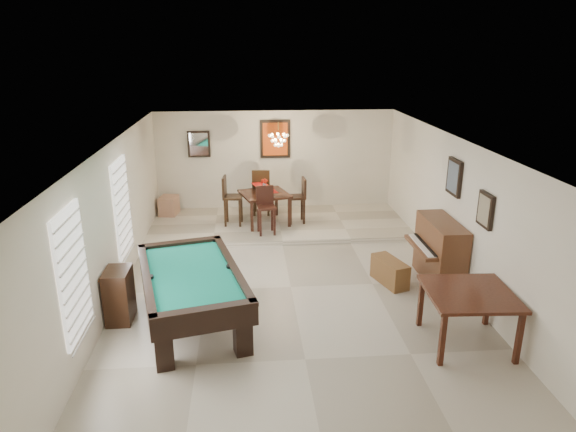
{
  "coord_description": "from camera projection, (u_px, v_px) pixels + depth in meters",
  "views": [
    {
      "loc": [
        -0.75,
        -8.32,
        4.15
      ],
      "look_at": [
        0.0,
        0.6,
        1.15
      ],
      "focal_mm": 32.0,
      "sensor_mm": 36.0,
      "label": 1
    }
  ],
  "objects": [
    {
      "name": "ground_plane",
      "position": [
        291.0,
        287.0,
        9.25
      ],
      "size": [
        6.0,
        9.0,
        0.02
      ],
      "primitive_type": "cube",
      "color": "beige"
    },
    {
      "name": "wall_back",
      "position": [
        275.0,
        162.0,
        13.08
      ],
      "size": [
        6.0,
        0.04,
        2.6
      ],
      "primitive_type": "cube",
      "color": "silver",
      "rests_on": "ground_plane"
    },
    {
      "name": "wall_front",
      "position": [
        336.0,
        381.0,
        4.58
      ],
      "size": [
        6.0,
        0.04,
        2.6
      ],
      "primitive_type": "cube",
      "color": "silver",
      "rests_on": "ground_plane"
    },
    {
      "name": "wall_left",
      "position": [
        113.0,
        224.0,
        8.59
      ],
      "size": [
        0.04,
        9.0,
        2.6
      ],
      "primitive_type": "cube",
      "color": "silver",
      "rests_on": "ground_plane"
    },
    {
      "name": "wall_right",
      "position": [
        460.0,
        214.0,
        9.07
      ],
      "size": [
        0.04,
        9.0,
        2.6
      ],
      "primitive_type": "cube",
      "color": "silver",
      "rests_on": "ground_plane"
    },
    {
      "name": "ceiling",
      "position": [
        291.0,
        144.0,
        8.42
      ],
      "size": [
        6.0,
        9.0,
        0.04
      ],
      "primitive_type": "cube",
      "color": "white",
      "rests_on": "wall_back"
    },
    {
      "name": "dining_step",
      "position": [
        279.0,
        224.0,
        12.29
      ],
      "size": [
        6.0,
        2.5,
        0.12
      ],
      "primitive_type": "cube",
      "color": "beige",
      "rests_on": "ground_plane"
    },
    {
      "name": "window_left_front",
      "position": [
        73.0,
        274.0,
        6.48
      ],
      "size": [
        0.06,
        1.0,
        1.7
      ],
      "primitive_type": "cube",
      "color": "white",
      "rests_on": "wall_left"
    },
    {
      "name": "window_left_rear",
      "position": [
        122.0,
        207.0,
        9.13
      ],
      "size": [
        0.06,
        1.0,
        1.7
      ],
      "primitive_type": "cube",
      "color": "white",
      "rests_on": "wall_left"
    },
    {
      "name": "pool_table",
      "position": [
        192.0,
        298.0,
        7.9
      ],
      "size": [
        1.98,
        2.86,
        0.87
      ],
      "primitive_type": null,
      "rotation": [
        0.0,
        0.0,
        0.24
      ],
      "color": "black",
      "rests_on": "ground_plane"
    },
    {
      "name": "square_table",
      "position": [
        467.0,
        318.0,
        7.38
      ],
      "size": [
        1.26,
        1.26,
        0.83
      ],
      "primitive_type": null,
      "rotation": [
        0.0,
        0.0,
        -0.05
      ],
      "color": "#33160C",
      "rests_on": "ground_plane"
    },
    {
      "name": "upright_piano",
      "position": [
        433.0,
        252.0,
        9.3
      ],
      "size": [
        0.78,
        1.39,
        1.16
      ],
      "primitive_type": null,
      "color": "brown",
      "rests_on": "ground_plane"
    },
    {
      "name": "piano_bench",
      "position": [
        390.0,
        272.0,
        9.32
      ],
      "size": [
        0.56,
        0.88,
        0.46
      ],
      "primitive_type": "cube",
      "rotation": [
        0.0,
        0.0,
        0.31
      ],
      "color": "brown",
      "rests_on": "ground_plane"
    },
    {
      "name": "apothecary_chest",
      "position": [
        119.0,
        295.0,
        8.01
      ],
      "size": [
        0.38,
        0.57,
        0.85
      ],
      "primitive_type": "cube",
      "color": "black",
      "rests_on": "ground_plane"
    },
    {
      "name": "dining_table",
      "position": [
        265.0,
        206.0,
        12.07
      ],
      "size": [
        1.28,
        1.28,
        0.86
      ],
      "primitive_type": null,
      "rotation": [
        0.0,
        0.0,
        0.28
      ],
      "color": "black",
      "rests_on": "dining_step"
    },
    {
      "name": "flower_vase",
      "position": [
        264.0,
        183.0,
        11.9
      ],
      "size": [
        0.15,
        0.15,
        0.22
      ],
      "primitive_type": null,
      "rotation": [
        0.0,
        0.0,
        -0.22
      ],
      "color": "#AF210F",
      "rests_on": "dining_table"
    },
    {
      "name": "dining_chair_south",
      "position": [
        266.0,
        211.0,
        11.36
      ],
      "size": [
        0.44,
        0.44,
        1.06
      ],
      "primitive_type": null,
      "rotation": [
        0.0,
        0.0,
        0.12
      ],
      "color": "black",
      "rests_on": "dining_step"
    },
    {
      "name": "dining_chair_north",
      "position": [
        262.0,
        191.0,
        12.69
      ],
      "size": [
        0.47,
        0.47,
        1.16
      ],
      "primitive_type": null,
      "rotation": [
        0.0,
        0.0,
        3.04
      ],
      "color": "black",
      "rests_on": "dining_step"
    },
    {
      "name": "dining_chair_west",
      "position": [
        233.0,
        201.0,
        11.93
      ],
      "size": [
        0.47,
        0.47,
        1.15
      ],
      "primitive_type": null,
      "rotation": [
        0.0,
        0.0,
        1.46
      ],
      "color": "black",
      "rests_on": "dining_step"
    },
    {
      "name": "dining_chair_east",
      "position": [
        296.0,
        200.0,
        12.09
      ],
      "size": [
        0.42,
        0.42,
        1.07
      ],
      "primitive_type": null,
      "rotation": [
        0.0,
        0.0,
        -1.51
      ],
      "color": "black",
      "rests_on": "dining_step"
    },
    {
      "name": "corner_bench",
      "position": [
        169.0,
        205.0,
        12.75
      ],
      "size": [
        0.49,
        0.57,
        0.46
      ],
      "primitive_type": "cube",
      "rotation": [
        0.0,
        0.0,
        -0.17
      ],
      "color": "tan",
      "rests_on": "dining_step"
    },
    {
      "name": "chandelier",
      "position": [
        278.0,
        135.0,
        11.57
      ],
      "size": [
        0.44,
        0.44,
        0.6
      ],
      "primitive_type": null,
      "color": "#FFE5B2",
      "rests_on": "ceiling"
    },
    {
      "name": "back_painting",
      "position": [
        275.0,
        139.0,
        12.85
      ],
      "size": [
        0.75,
        0.06,
        0.95
      ],
      "primitive_type": "cube",
      "color": "#D84C14",
      "rests_on": "wall_back"
    },
    {
      "name": "back_mirror",
      "position": [
        199.0,
        144.0,
        12.73
      ],
      "size": [
        0.55,
        0.06,
        0.65
      ],
      "primitive_type": "cube",
      "color": "white",
      "rests_on": "wall_back"
    },
    {
      "name": "right_picture_upper",
      "position": [
        454.0,
        177.0,
        9.16
      ],
      "size": [
        0.06,
        0.55,
        0.65
      ],
      "primitive_type": "cube",
      "color": "slate",
      "rests_on": "wall_right"
    },
    {
      "name": "right_picture_lower",
      "position": [
        486.0,
        210.0,
        7.99
      ],
      "size": [
        0.06,
        0.45,
        0.55
      ],
      "primitive_type": "cube",
      "color": "gray",
      "rests_on": "wall_right"
    }
  ]
}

